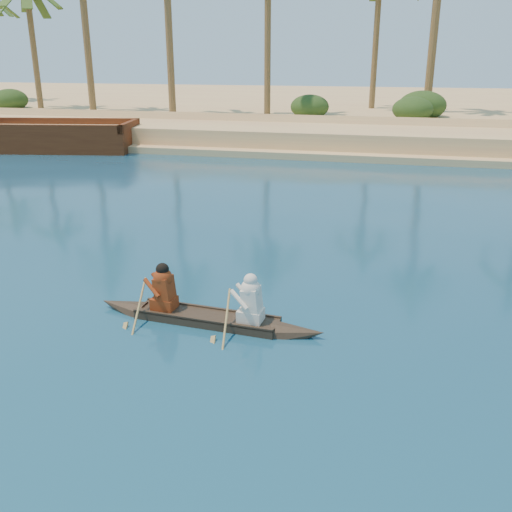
% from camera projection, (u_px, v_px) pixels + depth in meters
% --- Properties ---
extents(sandy_embankment, '(150.00, 51.00, 1.50)m').
position_uv_depth(sandy_embankment, '(289.00, 108.00, 54.26)').
color(sandy_embankment, '#E3C380').
rests_on(sandy_embankment, ground).
extents(palm_grove, '(110.00, 14.00, 16.00)m').
position_uv_depth(palm_grove, '(261.00, 16.00, 40.88)').
color(palm_grove, '#325A1F').
rests_on(palm_grove, ground).
extents(shrub_cluster, '(100.00, 6.00, 2.40)m').
position_uv_depth(shrub_cluster, '(249.00, 117.00, 39.94)').
color(shrub_cluster, '#1C3714').
rests_on(shrub_cluster, ground).
extents(canoe, '(5.08, 1.07, 1.39)m').
position_uv_depth(canoe, '(207.00, 311.00, 11.93)').
color(canoe, '#34261C').
rests_on(canoe, ground).
extents(barge_mid, '(12.25, 5.98, 1.96)m').
position_uv_depth(barge_mid, '(35.00, 138.00, 33.79)').
color(barge_mid, '#5B2A13').
rests_on(barge_mid, ground).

